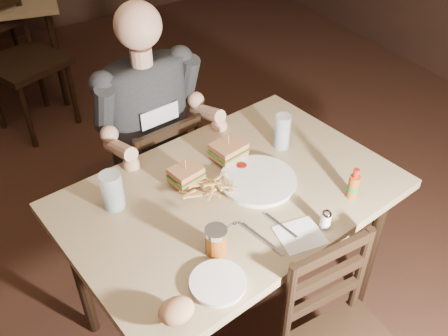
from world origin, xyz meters
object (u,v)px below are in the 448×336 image
bg_chair_near (25,62)px  syrup_dispenser (216,240)px  diner (151,105)px  glass_right (282,132)px  dinner_plate (258,181)px  hot_sauce (354,183)px  side_plate (218,284)px  glass_left (112,191)px  chair_far (155,180)px  main_table (231,207)px

bg_chair_near → syrup_dispenser: 2.30m
diner → glass_right: 0.58m
syrup_dispenser → glass_right: bearing=26.6°
dinner_plate → hot_sauce: (0.25, -0.24, 0.06)m
glass_right → side_plate: size_ratio=0.87×
glass_right → side_plate: glass_right is taller
syrup_dispenser → side_plate: syrup_dispenser is taller
glass_right → hot_sauce: size_ratio=1.16×
glass_right → syrup_dispenser: (-0.53, -0.36, -0.03)m
glass_right → hot_sauce: 0.39m
dinner_plate → diner: bearing=107.1°
side_plate → dinner_plate: bearing=41.6°
hot_sauce → side_plate: hot_sauce is taller
glass_right → syrup_dispenser: bearing=-145.9°
bg_chair_near → glass_left: size_ratio=6.80×
diner → glass_right: bearing=-54.0°
chair_far → hot_sauce: size_ratio=6.37×
main_table → diner: 0.59m
bg_chair_near → glass_left: bearing=-113.5°
hot_sauce → syrup_dispenser: hot_sauce is taller
hot_sauce → syrup_dispenser: 0.57m
glass_right → hot_sauce: glass_right is taller
main_table → glass_right: (0.33, 0.13, 0.15)m
diner → hot_sauce: (0.43, -0.81, -0.04)m
glass_left → hot_sauce: glass_left is taller
main_table → side_plate: (-0.26, -0.35, 0.09)m
diner → hot_sauce: 0.92m
dinner_plate → hot_sauce: bearing=-44.0°
glass_left → glass_right: 0.73m
main_table → bg_chair_near: 2.09m
hot_sauce → side_plate: bearing=-171.8°
glass_right → side_plate: (-0.59, -0.48, -0.07)m
glass_left → glass_right: (0.73, -0.02, 0.00)m
dinner_plate → glass_right: bearing=33.7°
hot_sauce → bg_chair_near: bearing=106.6°
glass_left → chair_far: bearing=53.4°
glass_left → syrup_dispenser: 0.43m
dinner_plate → bg_chair_near: bearing=101.9°
hot_sauce → main_table: bearing=145.2°
side_plate → bg_chair_near: bearing=91.3°
glass_left → dinner_plate: bearing=-17.8°
dinner_plate → glass_left: size_ratio=1.98×
main_table → dinner_plate: size_ratio=4.62×
dinner_plate → side_plate: size_ratio=1.67×
chair_far → glass_right: bearing=123.5°
bg_chair_near → side_plate: bearing=-109.7°
diner → dinner_plate: diner is taller
syrup_dispenser → main_table: bearing=41.2°
diner → syrup_dispenser: diner is taller
dinner_plate → side_plate: bearing=-138.4°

